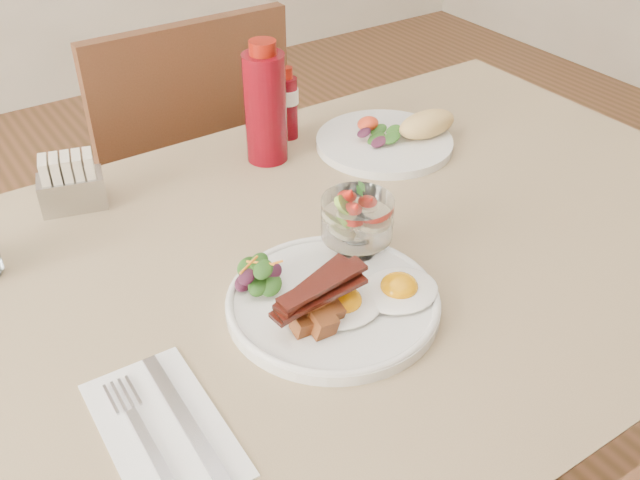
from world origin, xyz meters
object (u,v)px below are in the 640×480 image
(table, at_px, (355,291))
(main_plate, at_px, (333,303))
(fruit_cup, at_px, (357,218))
(sugar_caddy, at_px, (71,185))
(ketchup_bottle, at_px, (265,106))
(second_plate, at_px, (394,137))
(hot_sauce_bottle, at_px, (288,104))
(chair_far, at_px, (183,184))

(table, relative_size, main_plate, 4.75)
(table, distance_m, fruit_cup, 0.17)
(fruit_cup, relative_size, sugar_caddy, 0.92)
(table, height_order, ketchup_bottle, ketchup_bottle)
(second_plate, height_order, hot_sauce_bottle, hot_sauce_bottle)
(table, xyz_separation_m, fruit_cup, (-0.02, -0.03, 0.16))
(table, height_order, sugar_caddy, sugar_caddy)
(main_plate, relative_size, fruit_cup, 2.76)
(table, xyz_separation_m, hot_sauce_bottle, (0.10, 0.35, 0.15))
(table, relative_size, hot_sauce_bottle, 9.76)
(ketchup_bottle, bearing_deg, second_plate, -21.72)
(chair_far, relative_size, hot_sauce_bottle, 6.82)
(table, distance_m, main_plate, 0.18)
(second_plate, xyz_separation_m, ketchup_bottle, (-0.22, 0.09, 0.08))
(main_plate, relative_size, second_plate, 1.08)
(main_plate, bearing_deg, ketchup_bottle, 71.28)
(sugar_caddy, bearing_deg, ketchup_bottle, 10.07)
(ketchup_bottle, distance_m, sugar_caddy, 0.34)
(second_plate, bearing_deg, fruit_cup, -137.46)
(main_plate, xyz_separation_m, fruit_cup, (0.09, 0.07, 0.06))
(ketchup_bottle, relative_size, sugar_caddy, 1.94)
(fruit_cup, distance_m, hot_sauce_bottle, 0.40)
(chair_far, relative_size, second_plate, 3.58)
(hot_sauce_bottle, bearing_deg, chair_far, 107.34)
(second_plate, bearing_deg, sugar_caddy, 167.77)
(hot_sauce_bottle, distance_m, sugar_caddy, 0.41)
(sugar_caddy, bearing_deg, second_plate, 3.49)
(fruit_cup, bearing_deg, sugar_caddy, 128.20)
(second_plate, bearing_deg, main_plate, -138.50)
(fruit_cup, xyz_separation_m, hot_sauce_bottle, (0.12, 0.38, -0.01))
(main_plate, distance_m, hot_sauce_bottle, 0.50)
(ketchup_bottle, bearing_deg, table, -94.54)
(sugar_caddy, bearing_deg, fruit_cup, -36.08)
(main_plate, relative_size, sugar_caddy, 2.54)
(table, xyz_separation_m, main_plate, (-0.11, -0.10, 0.10))
(fruit_cup, bearing_deg, table, 50.08)
(table, distance_m, ketchup_bottle, 0.36)
(fruit_cup, distance_m, second_plate, 0.37)
(hot_sauce_bottle, xyz_separation_m, sugar_caddy, (-0.41, -0.02, -0.03))
(chair_far, height_order, fruit_cup, chair_far)
(ketchup_bottle, bearing_deg, main_plate, -108.72)
(chair_far, bearing_deg, main_plate, -98.30)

